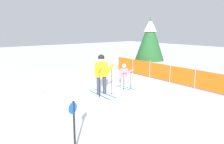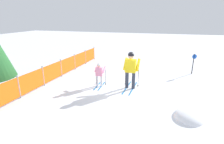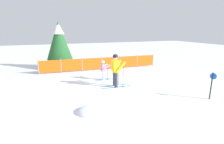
% 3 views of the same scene
% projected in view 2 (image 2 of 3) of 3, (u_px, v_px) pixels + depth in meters
% --- Properties ---
extents(ground_plane, '(60.00, 60.00, 0.00)m').
position_uv_depth(ground_plane, '(126.00, 89.00, 8.56)').
color(ground_plane, white).
extents(skier_adult, '(1.73, 0.78, 1.82)m').
position_uv_depth(skier_adult, '(131.00, 67.00, 8.34)').
color(skier_adult, '#1966B2').
rests_on(skier_adult, ground_plane).
extents(skier_child, '(1.16, 0.57, 1.22)m').
position_uv_depth(skier_child, '(99.00, 72.00, 8.70)').
color(skier_child, '#1966B2').
rests_on(skier_child, ground_plane).
extents(safety_fence, '(9.23, 0.43, 1.03)m').
position_uv_depth(safety_fence, '(61.00, 68.00, 10.18)').
color(safety_fence, gray).
rests_on(safety_fence, ground_plane).
extents(trail_marker, '(0.12, 0.27, 1.25)m').
position_uv_depth(trail_marker, '(193.00, 62.00, 10.57)').
color(trail_marker, black).
rests_on(trail_marker, ground_plane).
extents(snow_mound, '(1.18, 1.01, 0.47)m').
position_uv_depth(snow_mound, '(188.00, 117.00, 6.15)').
color(snow_mound, white).
rests_on(snow_mound, ground_plane).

